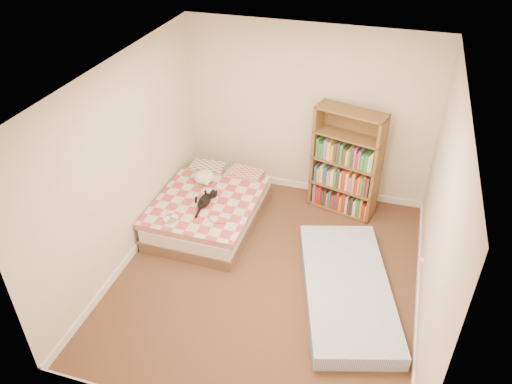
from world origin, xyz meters
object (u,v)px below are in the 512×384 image
(bed, at_px, (211,207))
(white_dog, at_px, (205,177))
(floor_mattress, at_px, (347,288))
(black_cat, at_px, (205,200))
(bookshelf, at_px, (345,174))

(bed, relative_size, white_dog, 5.05)
(white_dog, bearing_deg, floor_mattress, -16.14)
(black_cat, bearing_deg, floor_mattress, 0.99)
(bookshelf, relative_size, floor_mattress, 0.74)
(floor_mattress, xyz_separation_m, black_cat, (-1.99, 0.68, 0.39))
(black_cat, height_order, white_dog, white_dog)
(white_dog, bearing_deg, bed, -45.29)
(floor_mattress, relative_size, black_cat, 3.74)
(bed, xyz_separation_m, white_dog, (-0.18, 0.28, 0.29))
(bed, bearing_deg, white_dog, 123.75)
(bookshelf, relative_size, black_cat, 2.75)
(bed, height_order, floor_mattress, bed)
(white_dog, bearing_deg, black_cat, -55.58)
(black_cat, distance_m, white_dog, 0.52)
(bed, bearing_deg, bookshelf, 26.77)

